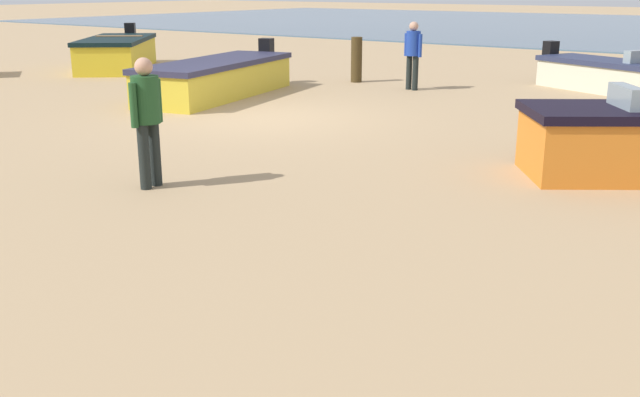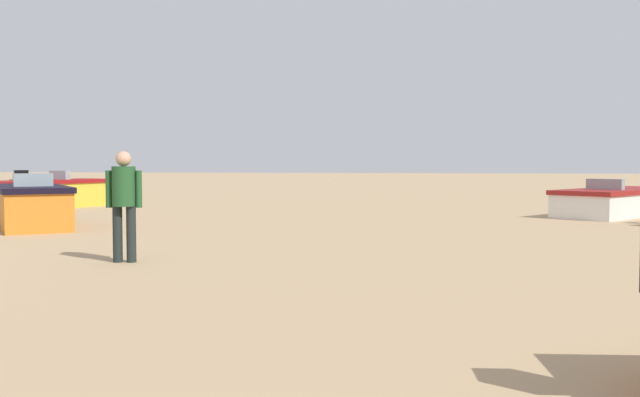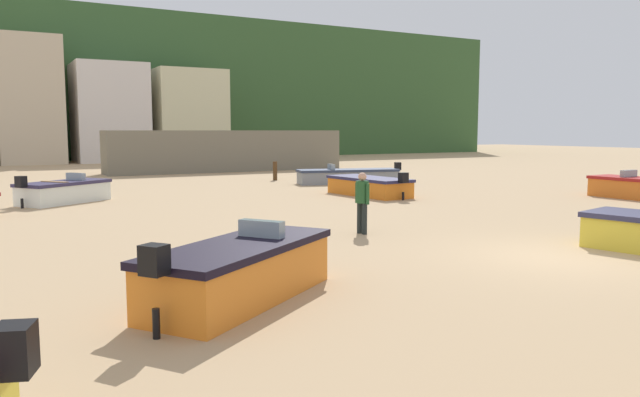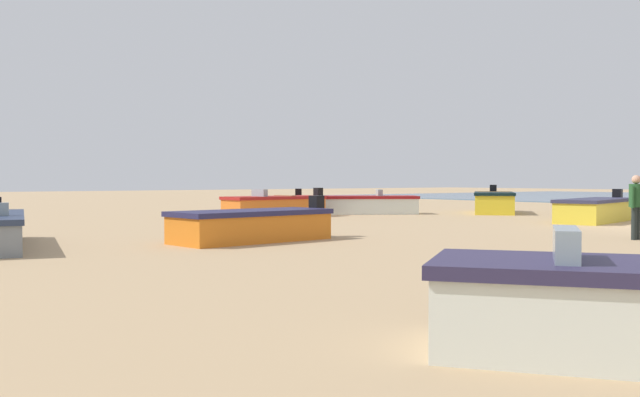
# 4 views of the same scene
# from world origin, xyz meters

# --- Properties ---
(boat_orange_0) EXTENTS (3.91, 3.34, 1.25)m
(boat_orange_0) POSITION_xyz_m (-7.22, 0.18, 0.48)
(boat_orange_0) COLOR orange
(boat_orange_0) RESTS_ON ground
(boat_white_1) EXTENTS (4.74, 4.21, 1.05)m
(boat_white_1) POSITION_xyz_m (-12.64, 14.14, 0.37)
(boat_white_1) COLOR white
(boat_white_1) RESTS_ON ground
(boat_yellow_8) EXTENTS (4.94, 2.81, 1.21)m
(boat_yellow_8) POSITION_xyz_m (-12.90, -2.76, 0.46)
(boat_yellow_8) COLOR gold
(boat_yellow_8) RESTS_ON ground
(beach_walker_foreground) EXTENTS (0.38, 0.54, 1.62)m
(beach_walker_foreground) POSITION_xyz_m (-2.06, 4.58, 0.95)
(beach_walker_foreground) COLOR #202625
(beach_walker_foreground) RESTS_ON ground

